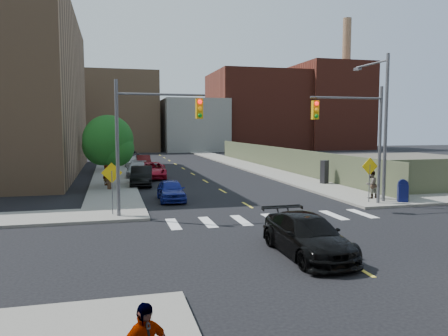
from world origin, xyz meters
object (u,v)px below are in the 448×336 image
parked_car_red (153,170)px  black_sedan (307,235)px  pedestrian_west (106,173)px  parked_car_maroon (143,161)px  parked_car_black (142,176)px  pedestrian_east (371,184)px  parked_car_white (132,161)px  mailbox (403,191)px  payphone (324,172)px  parked_car_silver (137,170)px  parked_car_grey (129,155)px  parked_car_blue (171,190)px

parked_car_red → black_sedan: 25.81m
pedestrian_west → parked_car_maroon: bearing=0.8°
parked_car_black → parked_car_maroon: bearing=91.2°
pedestrian_east → parked_car_white: bearing=-77.7°
parked_car_maroon → pedestrian_west: bearing=-103.7°
parked_car_red → parked_car_white: bearing=100.5°
mailbox → pedestrian_west: 21.35m
parked_car_black → pedestrian_east: size_ratio=2.67×
parked_car_black → mailbox: parked_car_black is taller
parked_car_black → pedestrian_west: (-2.72, -0.14, 0.35)m
mailbox → payphone: bearing=116.1°
parked_car_silver → black_sedan: size_ratio=0.98×
parked_car_white → pedestrian_west: bearing=-95.6°
parked_car_silver → mailbox: (14.68, -18.24, 0.09)m
parked_car_silver → pedestrian_east: (13.59, -16.61, 0.31)m
parked_car_silver → payphone: payphone is taller
black_sedan → pedestrian_east: 13.44m
parked_car_red → parked_car_silver: bearing=149.2°
payphone → pedestrian_west: 17.23m
black_sedan → pedestrian_east: bearing=46.9°
parked_car_silver → parked_car_grey: size_ratio=0.88×
black_sedan → pedestrian_east: pedestrian_east is taller
black_sedan → pedestrian_east: (9.08, 9.91, 0.29)m
pedestrian_east → parked_car_grey: bearing=-84.0°
parked_car_white → parked_car_maroon: size_ratio=0.91×
parked_car_blue → parked_car_red: (0.00, 12.60, 0.05)m
parked_car_silver → parked_car_grey: 20.72m
parked_car_maroon → parked_car_black: bearing=-94.2°
payphone → mailbox: bearing=-111.4°
pedestrian_east → parked_car_silver: bearing=-64.6°
parked_car_black → pedestrian_east: (13.59, -10.87, 0.25)m
parked_car_black → parked_car_red: (1.30, 4.83, -0.04)m
parked_car_silver → payphone: 16.90m
parked_car_maroon → parked_car_red: bearing=-89.3°
payphone → parked_car_white: bearing=100.6°
parked_car_blue → parked_car_silver: parked_car_silver is taller
black_sedan → mailbox: 13.12m
parked_car_red → parked_car_black: bearing=-100.8°
black_sedan → pedestrian_east: size_ratio=2.88×
parked_car_red → pedestrian_west: 6.41m
black_sedan → payphone: 19.88m
parked_car_silver → pedestrian_west: size_ratio=2.55×
parked_car_grey → pedestrian_east: (13.53, -37.33, 0.24)m
mailbox → parked_car_silver: bearing=151.9°
parked_car_maroon → parked_car_grey: 10.89m
payphone → black_sedan: bearing=-143.7°
parked_car_black → parked_car_silver: parked_car_black is taller
mailbox → payphone: payphone is taller
parked_car_black → mailbox: (14.68, -12.50, 0.04)m
parked_car_grey → pedestrian_west: (-2.78, -26.60, 0.34)m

